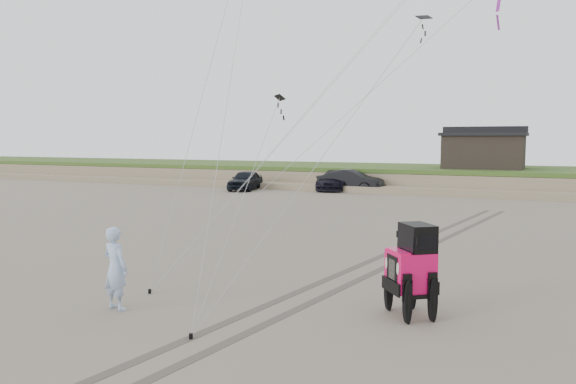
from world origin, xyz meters
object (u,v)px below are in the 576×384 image
Objects in this scene: truck_c at (335,180)px; jeep at (410,280)px; man at (115,268)px; truck_b at (351,181)px; cabin at (484,149)px; truck_a at (245,180)px.

jeep is (12.66, -29.69, 0.05)m from truck_c.
jeep is at bearing -148.96° from man.
truck_c is 1.21× the size of jeep.
truck_b is 2.60× the size of man.
jeep is 2.29× the size of man.
truck_c is (-10.69, -5.45, -2.44)m from cabin.
truck_a is at bearing -154.01° from cabin.
truck_b is (8.10, 2.19, 0.06)m from truck_a.
man reaches higher than truck_b.
jeep is at bearing -65.04° from truck_a.
man is (-6.40, -2.42, 0.15)m from jeep.
man is at bearing -96.73° from cabin.
truck_c is 32.71m from man.
truck_c is (-1.54, 0.77, -0.05)m from truck_b.
man is (4.72, -31.34, 0.14)m from truck_b.
truck_a is 32.92m from jeep.
truck_c is 2.76× the size of man.
man reaches higher than truck_a.
cabin is at bearing 15.23° from truck_a.
truck_b is 30.98m from jeep.
cabin is 37.88m from man.
truck_c is 32.28m from jeep.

